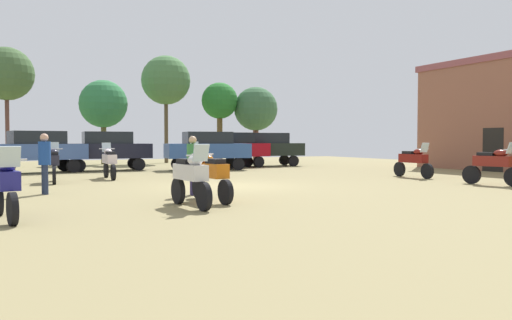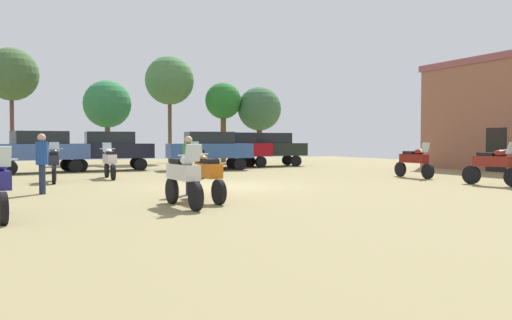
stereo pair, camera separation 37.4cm
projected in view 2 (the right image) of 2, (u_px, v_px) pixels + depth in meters
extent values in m
cube|color=#897C51|center=(226.00, 186.00, 17.34)|extent=(44.00, 52.00, 0.02)
cube|color=black|center=(496.00, 150.00, 25.19)|extent=(0.08, 1.20, 2.20)
cylinder|color=black|center=(107.00, 170.00, 21.48)|extent=(0.13, 0.63, 0.63)
cylinder|color=black|center=(113.00, 172.00, 19.99)|extent=(0.13, 0.63, 0.63)
cube|color=silver|center=(110.00, 159.00, 20.71)|extent=(0.38, 1.41, 0.36)
ellipsoid|color=silver|center=(108.00, 152.00, 20.99)|extent=(0.33, 0.49, 0.24)
cube|color=black|center=(111.00, 153.00, 20.48)|extent=(0.31, 0.57, 0.12)
cube|color=silver|center=(107.00, 147.00, 21.30)|extent=(0.36, 0.16, 0.39)
cylinder|color=#B7B7BC|center=(107.00, 149.00, 21.21)|extent=(0.62, 0.05, 0.04)
cylinder|color=black|center=(471.00, 175.00, 18.12)|extent=(0.27, 0.67, 0.66)
cube|color=maroon|center=(492.00, 161.00, 17.52)|extent=(0.64, 1.31, 0.36)
ellipsoid|color=maroon|center=(501.00, 153.00, 17.29)|extent=(0.42, 0.54, 0.24)
cube|color=black|center=(486.00, 154.00, 17.68)|extent=(0.42, 0.61, 0.12)
cube|color=silver|center=(510.00, 148.00, 17.04)|extent=(0.39, 0.23, 0.39)
cylinder|color=#B7B7BC|center=(507.00, 150.00, 17.11)|extent=(0.61, 0.18, 0.04)
cylinder|color=black|center=(194.00, 187.00, 13.63)|extent=(0.17, 0.62, 0.62)
cylinder|color=black|center=(219.00, 192.00, 12.33)|extent=(0.17, 0.62, 0.62)
cube|color=#C66010|center=(206.00, 170.00, 12.96)|extent=(0.47, 1.31, 0.36)
ellipsoid|color=#C66010|center=(201.00, 159.00, 13.20)|extent=(0.36, 0.51, 0.24)
cube|color=black|center=(209.00, 161.00, 12.76)|extent=(0.35, 0.58, 0.12)
cube|color=silver|center=(196.00, 152.00, 13.47)|extent=(0.37, 0.18, 0.39)
cylinder|color=#B7B7BC|center=(197.00, 154.00, 13.39)|extent=(0.62, 0.09, 0.04)
cylinder|color=black|center=(428.00, 171.00, 20.51)|extent=(0.13, 0.63, 0.62)
cylinder|color=black|center=(400.00, 169.00, 22.01)|extent=(0.13, 0.63, 0.62)
cube|color=maroon|center=(414.00, 158.00, 21.24)|extent=(0.39, 1.40, 0.36)
ellipsoid|color=maroon|center=(419.00, 152.00, 20.94)|extent=(0.33, 0.49, 0.24)
cube|color=black|center=(410.00, 153.00, 21.45)|extent=(0.31, 0.57, 0.12)
cube|color=silver|center=(425.00, 148.00, 20.62)|extent=(0.36, 0.16, 0.39)
cylinder|color=#B7B7BC|center=(423.00, 149.00, 20.72)|extent=(0.62, 0.05, 0.04)
cylinder|color=black|center=(196.00, 197.00, 11.24)|extent=(0.16, 0.65, 0.64)
cylinder|color=black|center=(172.00, 191.00, 12.54)|extent=(0.16, 0.65, 0.64)
cube|color=silver|center=(183.00, 172.00, 11.87)|extent=(0.45, 1.29, 0.36)
ellipsoid|color=silver|center=(188.00, 160.00, 11.61)|extent=(0.35, 0.50, 0.24)
cube|color=black|center=(179.00, 161.00, 12.05)|extent=(0.34, 0.58, 0.12)
cube|color=silver|center=(193.00, 153.00, 11.33)|extent=(0.37, 0.18, 0.39)
cylinder|color=#B7B7BC|center=(191.00, 155.00, 11.41)|extent=(0.62, 0.08, 0.04)
cylinder|color=black|center=(194.00, 168.00, 22.23)|extent=(0.18, 0.68, 0.67)
cylinder|color=black|center=(203.00, 170.00, 20.85)|extent=(0.18, 0.68, 0.67)
cube|color=black|center=(198.00, 157.00, 21.52)|extent=(0.47, 1.28, 0.36)
ellipsoid|color=black|center=(197.00, 150.00, 21.77)|extent=(0.36, 0.51, 0.24)
cube|color=black|center=(199.00, 151.00, 21.30)|extent=(0.35, 0.58, 0.12)
cube|color=silver|center=(195.00, 146.00, 22.06)|extent=(0.37, 0.18, 0.39)
cylinder|color=#B7B7BC|center=(195.00, 147.00, 21.97)|extent=(0.62, 0.09, 0.04)
cylinder|color=black|center=(3.00, 208.00, 9.38)|extent=(0.21, 0.63, 0.62)
cube|color=silver|center=(1.00, 157.00, 9.47)|extent=(0.38, 0.20, 0.39)
cylinder|color=#B7B7BC|center=(0.00, 160.00, 9.55)|extent=(0.62, 0.13, 0.04)
cylinder|color=black|center=(55.00, 172.00, 19.55)|extent=(0.18, 0.67, 0.66)
cylinder|color=black|center=(54.00, 175.00, 18.15)|extent=(0.18, 0.67, 0.66)
cube|color=#232332|center=(54.00, 160.00, 18.83)|extent=(0.47, 1.30, 0.36)
ellipsoid|color=#232332|center=(54.00, 152.00, 19.09)|extent=(0.36, 0.51, 0.24)
cube|color=black|center=(54.00, 153.00, 18.61)|extent=(0.35, 0.59, 0.12)
cube|color=silver|center=(54.00, 147.00, 19.38)|extent=(0.37, 0.18, 0.39)
cylinder|color=#B7B7BC|center=(54.00, 149.00, 19.29)|extent=(0.62, 0.09, 0.04)
cylinder|color=black|center=(10.00, 168.00, 23.06)|extent=(0.67, 0.33, 0.64)
cylinder|color=black|center=(4.00, 166.00, 24.22)|extent=(0.67, 0.33, 0.64)
cylinder|color=black|center=(76.00, 166.00, 24.79)|extent=(0.67, 0.33, 0.64)
cylinder|color=black|center=(67.00, 165.00, 25.95)|extent=(0.67, 0.33, 0.64)
cube|color=#3B5898|center=(40.00, 152.00, 24.48)|extent=(4.56, 2.55, 0.75)
cube|color=black|center=(40.00, 137.00, 24.45)|extent=(2.61, 1.99, 0.61)
cylinder|color=black|center=(213.00, 163.00, 27.99)|extent=(0.64, 0.23, 0.64)
cylinder|color=black|center=(204.00, 162.00, 29.28)|extent=(0.64, 0.23, 0.64)
cylinder|color=black|center=(261.00, 162.00, 29.30)|extent=(0.64, 0.23, 0.64)
cylinder|color=black|center=(250.00, 161.00, 30.59)|extent=(0.64, 0.23, 0.64)
cube|color=maroon|center=(232.00, 150.00, 29.26)|extent=(4.33, 1.86, 0.75)
cube|color=black|center=(232.00, 138.00, 29.23)|extent=(2.39, 1.62, 0.61)
cylinder|color=black|center=(250.00, 162.00, 29.75)|extent=(0.66, 0.30, 0.64)
cylinder|color=black|center=(243.00, 161.00, 31.11)|extent=(0.66, 0.30, 0.64)
cylinder|color=black|center=(296.00, 161.00, 30.67)|extent=(0.66, 0.30, 0.64)
cylinder|color=black|center=(287.00, 160.00, 32.03)|extent=(0.66, 0.30, 0.64)
cube|color=black|center=(269.00, 149.00, 30.86)|extent=(4.50, 2.34, 0.75)
cube|color=black|center=(269.00, 138.00, 30.84)|extent=(2.55, 1.88, 0.61)
cylinder|color=black|center=(81.00, 165.00, 25.23)|extent=(0.65, 0.25, 0.64)
cylinder|color=black|center=(79.00, 164.00, 26.55)|extent=(0.65, 0.25, 0.64)
cylinder|color=black|center=(141.00, 164.00, 26.37)|extent=(0.65, 0.25, 0.64)
cylinder|color=black|center=(136.00, 163.00, 27.69)|extent=(0.65, 0.25, 0.64)
cube|color=black|center=(110.00, 151.00, 26.43)|extent=(4.38, 2.01, 0.75)
cube|color=black|center=(110.00, 138.00, 26.41)|extent=(2.44, 1.70, 0.61)
cylinder|color=black|center=(184.00, 165.00, 25.65)|extent=(0.66, 0.30, 0.64)
cylinder|color=black|center=(179.00, 164.00, 27.02)|extent=(0.66, 0.30, 0.64)
cylinder|color=black|center=(240.00, 164.00, 26.58)|extent=(0.66, 0.30, 0.64)
cylinder|color=black|center=(232.00, 163.00, 27.94)|extent=(0.66, 0.30, 0.64)
cube|color=#2D4F8F|center=(209.00, 151.00, 26.77)|extent=(4.49, 2.33, 0.75)
cube|color=black|center=(209.00, 138.00, 26.74)|extent=(2.55, 1.87, 0.61)
cylinder|color=#2D254F|center=(189.00, 181.00, 14.46)|extent=(0.14, 0.14, 0.81)
cylinder|color=#2D254F|center=(188.00, 181.00, 14.62)|extent=(0.14, 0.14, 0.81)
cylinder|color=#357B3B|center=(189.00, 155.00, 14.51)|extent=(0.39, 0.39, 0.64)
sphere|color=tan|center=(188.00, 140.00, 14.50)|extent=(0.22, 0.22, 0.22)
cylinder|color=#212B46|center=(42.00, 179.00, 14.87)|extent=(0.14, 0.14, 0.85)
cylinder|color=#212B46|center=(43.00, 180.00, 14.74)|extent=(0.14, 0.14, 0.85)
cylinder|color=navy|center=(42.00, 153.00, 14.78)|extent=(0.40, 0.40, 0.67)
sphere|color=tan|center=(42.00, 138.00, 14.76)|extent=(0.23, 0.23, 0.23)
cylinder|color=brown|center=(12.00, 126.00, 31.48)|extent=(0.24, 0.24, 4.89)
sphere|color=#3E5D32|center=(11.00, 74.00, 31.36)|extent=(3.24, 3.24, 3.24)
cylinder|color=brown|center=(170.00, 127.00, 35.33)|extent=(0.26, 0.26, 4.94)
sphere|color=#457440|center=(170.00, 80.00, 35.21)|extent=(3.35, 3.35, 3.35)
cylinder|color=brown|center=(108.00, 139.00, 33.53)|extent=(0.34, 0.34, 3.24)
sphere|color=#2E7541|center=(107.00, 104.00, 33.44)|extent=(3.10, 3.10, 3.10)
cylinder|color=brown|center=(259.00, 140.00, 36.79)|extent=(0.40, 0.40, 3.12)
sphere|color=#38643D|center=(259.00, 109.00, 36.70)|extent=(3.13, 3.13, 3.13)
cylinder|color=brown|center=(223.00, 136.00, 36.17)|extent=(0.39, 0.39, 3.78)
sphere|color=#246E28|center=(223.00, 101.00, 36.07)|extent=(2.55, 2.55, 2.55)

